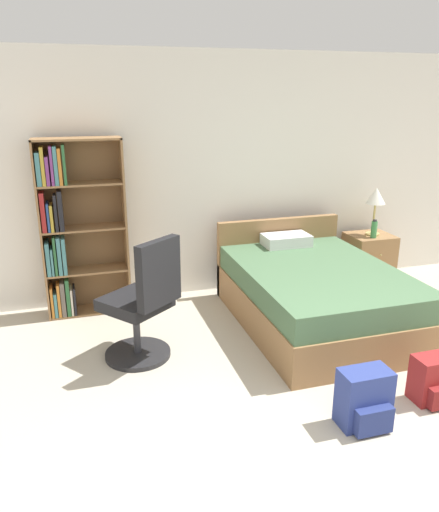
# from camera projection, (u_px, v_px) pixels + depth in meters

# --- Properties ---
(ground_plane) EXTENTS (14.00, 14.00, 0.00)m
(ground_plane) POSITION_uv_depth(u_px,v_px,m) (388.00, 480.00, 2.93)
(ground_plane) COLOR #BCB29E
(wall_back) EXTENTS (9.00, 0.06, 2.60)m
(wall_back) POSITION_uv_depth(u_px,v_px,m) (225.00, 176.00, 5.47)
(wall_back) COLOR white
(wall_back) RESTS_ON ground_plane
(bookshelf) EXTENTS (0.83, 0.30, 1.77)m
(bookshelf) POSITION_uv_depth(u_px,v_px,m) (72.00, 230.00, 4.91)
(bookshelf) COLOR olive
(bookshelf) RESTS_ON ground_plane
(bed) EXTENTS (1.42, 2.01, 0.84)m
(bed) POSITION_uv_depth(u_px,v_px,m) (314.00, 293.00, 4.87)
(bed) COLOR olive
(bed) RESTS_ON ground_plane
(office_chair) EXTENTS (0.71, 0.72, 1.09)m
(office_chair) POSITION_uv_depth(u_px,v_px,m) (143.00, 306.00, 4.12)
(office_chair) COLOR #232326
(office_chair) RESTS_ON ground_plane
(nightstand) EXTENTS (0.50, 0.47, 0.59)m
(nightstand) POSITION_uv_depth(u_px,v_px,m) (368.00, 259.00, 5.91)
(nightstand) COLOR olive
(nightstand) RESTS_ON ground_plane
(table_lamp) EXTENTS (0.22, 0.22, 0.55)m
(table_lamp) POSITION_uv_depth(u_px,v_px,m) (376.00, 198.00, 5.69)
(table_lamp) COLOR tan
(table_lamp) RESTS_ON nightstand
(water_bottle) EXTENTS (0.07, 0.07, 0.21)m
(water_bottle) POSITION_uv_depth(u_px,v_px,m) (374.00, 229.00, 5.68)
(water_bottle) COLOR #3F8C4C
(water_bottle) RESTS_ON nightstand
(backpack_red) EXTENTS (0.28, 0.26, 0.35)m
(backpack_red) POSITION_uv_depth(u_px,v_px,m) (433.00, 380.00, 3.64)
(backpack_red) COLOR maroon
(backpack_red) RESTS_ON ground_plane
(backpack_blue) EXTENTS (0.35, 0.27, 0.41)m
(backpack_blue) POSITION_uv_depth(u_px,v_px,m) (365.00, 400.00, 3.37)
(backpack_blue) COLOR navy
(backpack_blue) RESTS_ON ground_plane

